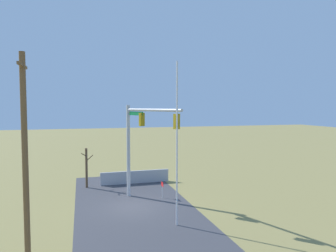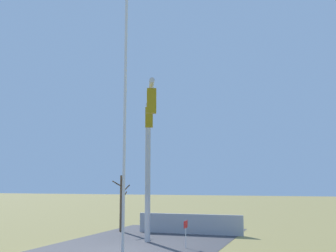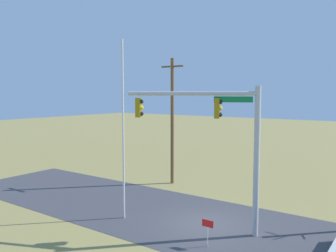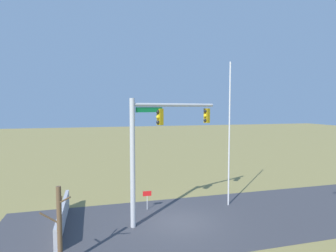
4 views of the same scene
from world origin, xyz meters
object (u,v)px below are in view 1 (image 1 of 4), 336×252
(bare_tree, at_px, (86,167))
(open_sign, at_px, (162,186))
(flagpole, at_px, (177,144))
(utility_pole, at_px, (25,155))
(signal_mast, at_px, (140,135))

(bare_tree, relative_size, open_sign, 2.80)
(flagpole, distance_m, open_sign, 6.74)
(bare_tree, height_order, open_sign, bare_tree)
(bare_tree, distance_m, open_sign, 7.29)
(bare_tree, bearing_deg, flagpole, -154.17)
(flagpole, bearing_deg, utility_pole, 105.53)
(flagpole, distance_m, bare_tree, 11.70)
(flagpole, xyz_separation_m, open_sign, (5.47, -0.58, -3.89))
(flagpole, relative_size, bare_tree, 2.81)
(flagpole, height_order, bare_tree, flagpole)
(signal_mast, height_order, utility_pole, utility_pole)
(flagpole, bearing_deg, open_sign, -6.05)
(signal_mast, bearing_deg, open_sign, -83.45)
(utility_pole, distance_m, bare_tree, 13.01)
(utility_pole, bearing_deg, signal_mast, -41.41)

